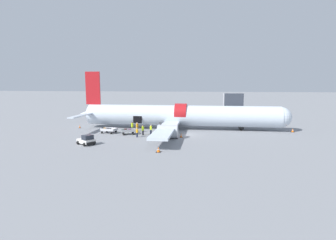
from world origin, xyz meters
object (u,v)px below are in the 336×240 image
Objects in this scene: ground_crew_loader_b at (132,127)px; ground_crew_driver at (151,129)px; baggage_cart_queued at (109,130)px; baggage_tug_mid at (170,130)px; airplane at (178,116)px; baggage_tug_lead at (87,140)px; ground_crew_loader_a at (137,127)px; baggage_cart_loading at (128,132)px; ground_crew_supervisor at (137,132)px; ground_crew_helper at (143,130)px.

ground_crew_loader_b is 4.33m from ground_crew_driver.
ground_crew_loader_b is at bearing 25.37° from baggage_cart_queued.
baggage_tug_mid is at bearing -4.23° from ground_crew_loader_b.
baggage_tug_lead is at bearing -127.93° from airplane.
baggage_cart_queued is 4.26m from ground_crew_loader_b.
baggage_tug_mid is at bearing -0.08° from ground_crew_loader_a.
baggage_tug_lead is at bearing -130.19° from ground_crew_driver.
airplane is 12.43× the size of baggage_cart_loading.
ground_crew_loader_b is 5.19m from ground_crew_supervisor.
baggage_cart_queued is 1.99× the size of ground_crew_loader_b.
ground_crew_helper is (-5.44, -7.16, -1.68)m from airplane.
ground_crew_loader_b is at bearing 175.77° from baggage_tug_mid.
ground_crew_helper is (-4.38, -2.31, 0.31)m from baggage_tug_mid.
ground_crew_loader_b reaches higher than baggage_cart_queued.
baggage_tug_lead is 15.09m from baggage_tug_mid.
baggage_tug_lead is at bearing -89.83° from baggage_cart_queued.
ground_crew_supervisor is at bearing -123.48° from airplane.
ground_crew_loader_a is (1.06, 2.10, 0.47)m from baggage_cart_loading.
baggage_tug_lead is 1.67× the size of ground_crew_loader_b.
ground_crew_helper is (1.63, -2.31, -0.06)m from ground_crew_loader_a.
ground_crew_loader_a is (4.89, 1.30, 0.49)m from baggage_cart_queued.
baggage_tug_mid is at bearing 16.51° from baggage_cart_loading.
baggage_cart_loading is (-7.06, -2.09, -0.10)m from baggage_tug_mid.
ground_crew_helper is (6.52, -1.01, 0.43)m from baggage_cart_queued.
ground_crew_supervisor is (5.95, 6.26, 0.22)m from baggage_tug_lead.
baggage_tug_mid is 6.02m from ground_crew_loader_a.
baggage_cart_loading is at bearing -139.47° from airplane.
baggage_tug_mid is at bearing 6.76° from baggage_cart_queued.
baggage_tug_mid reaches higher than baggage_cart_loading.
baggage_cart_queued is 6.62m from ground_crew_helper.
ground_crew_supervisor is (-4.93, -4.21, 0.25)m from baggage_tug_mid.
baggage_cart_queued is 7.74m from ground_crew_driver.
baggage_tug_lead is at bearing -114.49° from baggage_cart_loading.
ground_crew_loader_b is (-0.01, 2.62, 0.47)m from baggage_cart_loading.
baggage_cart_queued is at bearing 90.17° from baggage_tug_lead.
baggage_tug_mid is 1.37× the size of ground_crew_helper.
baggage_tug_mid is 7.36m from baggage_cart_loading.
airplane is at bearing 77.61° from baggage_tug_mid.
baggage_cart_loading is 0.91× the size of baggage_cart_queued.
ground_crew_helper is (2.70, -2.83, -0.07)m from ground_crew_loader_b.
ground_crew_loader_a is (-7.07, -4.85, -1.62)m from airplane.
ground_crew_loader_a is 1.07× the size of ground_crew_helper.
baggage_tug_mid is (10.87, 10.46, -0.03)m from baggage_tug_lead.
ground_crew_loader_a is (-6.01, 0.01, 0.37)m from baggage_tug_mid.
ground_crew_loader_a is at bearing 104.35° from ground_crew_supervisor.
ground_crew_helper reaches higher than baggage_cart_loading.
ground_crew_helper reaches higher than baggage_tug_mid.
baggage_tug_lead is (-11.94, -15.32, -1.96)m from airplane.
baggage_cart_loading is 2.06× the size of ground_crew_supervisor.
ground_crew_helper reaches higher than ground_crew_supervisor.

